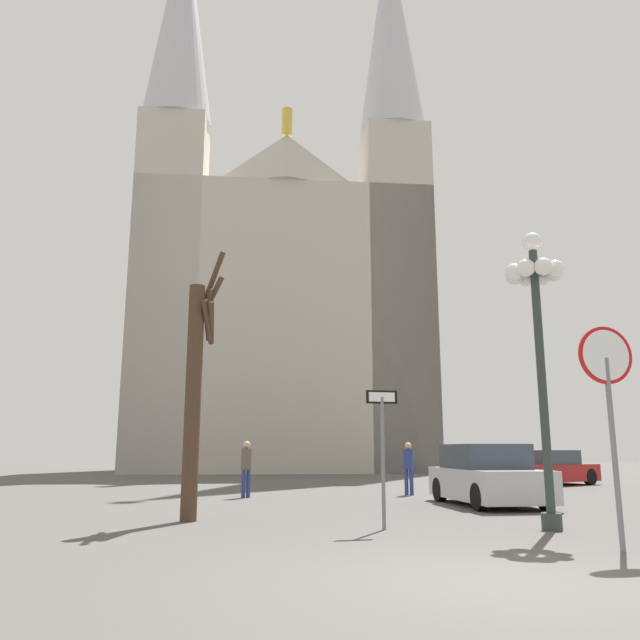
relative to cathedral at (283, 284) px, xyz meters
The scene contains 10 objects.
ground_plane 36.16m from the cathedral, 87.36° to the right, with size 120.00×120.00×0.00m, color #514F4C.
cathedral is the anchor object (origin of this frame).
stop_sign 33.88m from the cathedral, 82.77° to the right, with size 0.87×0.13×3.23m.
one_way_arrow_sign 31.33m from the cathedral, 87.73° to the right, with size 0.60×0.12×2.49m.
street_lamp 31.18m from the cathedral, 82.11° to the right, with size 1.14×1.14×5.55m.
bare_tree 29.47m from the cathedral, 95.09° to the right, with size 0.77×0.95×5.66m.
parked_car_near_silver 27.70m from the cathedral, 79.13° to the right, with size 2.12×4.16×1.54m.
parked_car_far_red 22.37m from the cathedral, 57.23° to the right, with size 4.40×3.53×1.37m.
pedestrian_walking 24.11m from the cathedral, 80.49° to the right, with size 0.32×0.32×1.62m.
pedestrian_standing 24.45m from the cathedral, 94.11° to the right, with size 0.32×0.32×1.65m.
Camera 1 is at (-2.54, -7.10, 1.43)m, focal length 35.42 mm.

